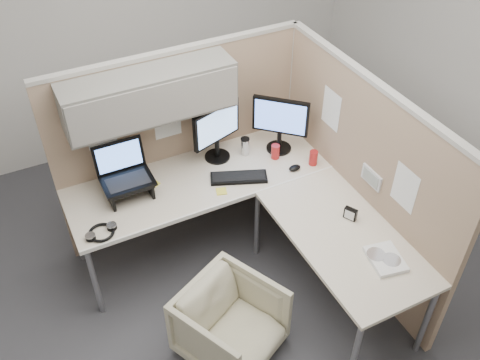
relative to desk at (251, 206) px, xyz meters
name	(u,v)px	position (x,y,z in m)	size (l,w,h in m)	color
ground	(243,284)	(-0.12, -0.13, -0.69)	(4.50, 4.50, 0.00)	#38383D
partition_back	(167,122)	(-0.34, 0.70, 0.41)	(2.00, 0.36, 1.63)	tan
partition_right	(357,177)	(0.78, -0.19, 0.13)	(0.07, 2.03, 1.63)	tan
desk	(251,206)	(0.00, 0.00, 0.00)	(2.00, 1.98, 0.73)	beige
office_chair	(231,321)	(-0.45, -0.58, -0.38)	(0.60, 0.56, 0.62)	beige
monitor_left	(217,129)	(0.00, 0.58, 0.32)	(0.43, 0.20, 0.47)	black
monitor_right	(280,121)	(0.49, 0.46, 0.32)	(0.35, 0.33, 0.47)	black
laptop_station	(126,178)	(-0.76, 0.48, 0.19)	(0.36, 0.31, 0.38)	black
keyboard	(239,178)	(0.04, 0.27, 0.05)	(0.43, 0.14, 0.02)	black
mouse	(295,168)	(0.47, 0.17, 0.06)	(0.10, 0.06, 0.04)	black
travel_mug	(245,146)	(0.22, 0.52, 0.12)	(0.07, 0.07, 0.15)	silver
soda_can_green	(313,158)	(0.63, 0.17, 0.10)	(0.07, 0.07, 0.12)	#B21E1E
soda_can_silver	(275,152)	(0.41, 0.37, 0.10)	(0.07, 0.07, 0.12)	#B21E1E
sticky_note_c	(153,184)	(-0.56, 0.50, 0.05)	(0.08, 0.08, 0.01)	yellow
sticky_note_b	(221,191)	(-0.14, 0.19, 0.05)	(0.08, 0.08, 0.01)	yellow
headphones	(101,232)	(-1.05, 0.17, 0.06)	(0.22, 0.21, 0.03)	black
paper_stack	(385,259)	(0.51, -0.88, 0.06)	(0.25, 0.29, 0.03)	white
desk_clock	(350,214)	(0.54, -0.46, 0.09)	(0.07, 0.10, 0.09)	black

